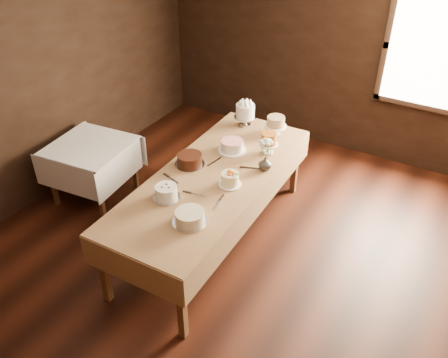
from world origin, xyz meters
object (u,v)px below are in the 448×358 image
(cake_lattice, at_px, (232,146))
(cake_caramel, at_px, (268,144))
(side_table, at_px, (90,151))
(cake_server_d, at_px, (256,168))
(cake_swirl, at_px, (166,193))
(cake_server_e, at_px, (174,180))
(cake_cream, at_px, (190,217))
(cake_meringue, at_px, (245,116))
(cake_chocolate, at_px, (190,160))
(cake_server_a, at_px, (199,195))
(cake_flowers, at_px, (230,179))
(flower_vase, at_px, (265,163))
(cake_server_c, at_px, (218,160))
(cake_server_b, at_px, (217,205))
(display_table, at_px, (213,180))
(cake_speckled, at_px, (276,126))

(cake_lattice, height_order, cake_caramel, cake_caramel)
(side_table, bearing_deg, cake_server_d, 11.69)
(cake_swirl, distance_m, cake_server_e, 0.31)
(cake_cream, bearing_deg, cake_swirl, 155.40)
(cake_meringue, distance_m, cake_chocolate, 1.09)
(cake_cream, xyz_separation_m, cake_server_a, (-0.16, 0.38, -0.05))
(cake_flowers, bearing_deg, cake_swirl, -128.93)
(cake_cream, height_order, cake_server_d, cake_cream)
(cake_meringue, bearing_deg, cake_server_a, -78.36)
(cake_flowers, bearing_deg, flower_vase, 68.26)
(cake_swirl, xyz_separation_m, cake_cream, (0.39, -0.18, -0.01))
(cake_flowers, bearing_deg, side_table, -179.46)
(cake_swirl, relative_size, cake_server_e, 1.13)
(side_table, relative_size, cake_lattice, 2.83)
(cake_server_e, bearing_deg, cake_swirl, -50.80)
(cake_chocolate, bearing_deg, cake_server_c, 49.80)
(side_table, distance_m, cake_server_d, 2.04)
(cake_chocolate, relative_size, cake_cream, 1.05)
(cake_flowers, height_order, cake_server_b, cake_flowers)
(cake_flowers, xyz_separation_m, cake_server_b, (0.06, -0.35, -0.06))
(cake_cream, relative_size, cake_server_e, 1.36)
(display_table, height_order, cake_server_e, cake_server_e)
(cake_server_a, bearing_deg, cake_cream, -77.04)
(display_table, xyz_separation_m, cake_speckled, (0.17, 1.12, 0.16))
(cake_server_a, relative_size, cake_server_b, 1.00)
(cake_chocolate, bearing_deg, cake_server_d, 24.90)
(cake_lattice, distance_m, flower_vase, 0.51)
(side_table, bearing_deg, display_table, 2.56)
(display_table, relative_size, cake_server_b, 11.44)
(flower_vase, bearing_deg, cake_swirl, -121.77)
(cake_chocolate, distance_m, cake_server_b, 0.76)
(cake_lattice, relative_size, cake_server_d, 1.42)
(side_table, relative_size, cake_server_d, 4.03)
(cake_server_d, bearing_deg, display_table, -155.76)
(cake_chocolate, distance_m, cake_cream, 0.95)
(cake_speckled, bearing_deg, cake_server_b, -85.07)
(display_table, bearing_deg, cake_swirl, -106.65)
(cake_chocolate, bearing_deg, side_table, -175.01)
(cake_flowers, distance_m, cake_server_b, 0.36)
(cake_meringue, height_order, cake_caramel, cake_meringue)
(cake_swirl, relative_size, cake_server_b, 1.13)
(cake_server_d, height_order, cake_server_e, same)
(cake_server_e, bearing_deg, cake_server_d, 61.87)
(display_table, distance_m, flower_vase, 0.57)
(cake_server_a, bearing_deg, cake_flowers, 50.76)
(cake_lattice, distance_m, cake_server_d, 0.44)
(cake_flowers, bearing_deg, cake_speckled, 93.45)
(side_table, distance_m, cake_caramel, 2.12)
(cake_chocolate, distance_m, cake_server_e, 0.33)
(cake_speckled, height_order, cake_swirl, cake_speckled)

